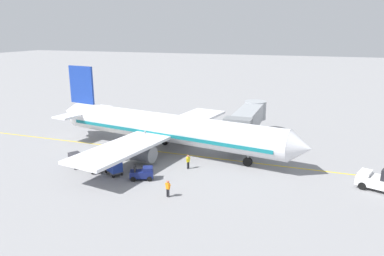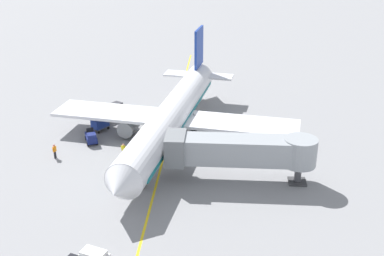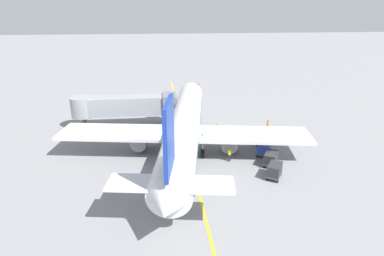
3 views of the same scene
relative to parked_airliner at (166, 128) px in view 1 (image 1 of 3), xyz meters
The scene contains 12 objects.
ground_plane 3.26m from the parked_airliner, 41.86° to the left, with size 400.00×400.00×0.00m, color gray.
gate_lead_in_line 3.26m from the parked_airliner, 41.86° to the left, with size 0.24×80.00×0.01m, color gold.
parked_airliner is the anchor object (origin of this frame).
jet_bridge 12.18m from the parked_airliner, 130.30° to the left, with size 15.18×3.50×4.98m.
pushback_tractor 25.83m from the parked_airliner, 80.85° to the left, with size 3.55×4.88×2.40m.
baggage_tug_lead 10.06m from the parked_airliner, ahead, with size 2.07×2.77×1.62m.
baggage_cart_front 9.99m from the parked_airliner, 13.80° to the right, with size 2.27×2.82×1.58m.
baggage_cart_second_in_train 10.84m from the parked_airliner, 28.27° to the right, with size 2.27×2.82×1.58m.
baggage_cart_third_in_train 11.94m from the parked_airliner, 41.61° to the right, with size 2.27×2.82×1.58m.
ground_crew_wing_walker 7.37m from the parked_airliner, 44.61° to the left, with size 0.70×0.37×1.69m.
ground_crew_loader 6.43m from the parked_airliner, 34.38° to the right, with size 0.51×0.63×1.69m.
ground_crew_marshaller 14.06m from the parked_airliner, 24.09° to the left, with size 0.35×0.71×1.69m.
Camera 1 is at (41.96, 18.31, 15.68)m, focal length 34.13 mm.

